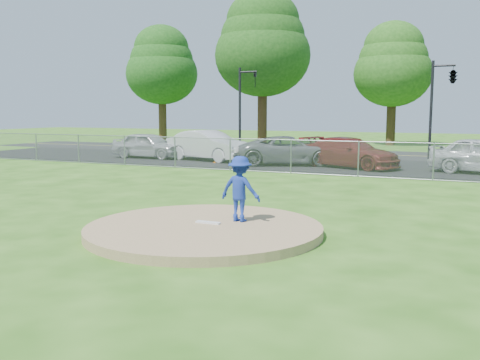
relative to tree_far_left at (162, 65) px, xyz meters
The scene contains 17 objects.
ground 32.60m from the tree_far_left, 46.27° to the right, with size 120.00×120.00×0.00m, color #275913.
pitchers_mound 40.27m from the tree_far_left, 56.31° to the right, with size 5.40×5.40×0.20m, color #977A53.
pitching_rubber 40.08m from the tree_far_left, 56.15° to the right, with size 0.60×0.15×0.04m, color white.
chain_link_fence 31.06m from the tree_far_left, 43.67° to the right, with size 40.00×0.06×1.50m, color gray.
parking_lot 28.39m from the tree_far_left, 36.87° to the right, with size 50.00×8.00×0.01m, color black.
street 24.79m from the tree_far_left, 22.25° to the right, with size 60.00×7.00×0.01m, color black.
tree_far_left is the anchor object (origin of this frame).
tree_left 11.24m from the tree_far_left, 10.30° to the right, with size 7.84×7.84×12.53m.
tree_center 21.03m from the tree_far_left, ahead, with size 6.16×6.16×9.84m.
traffic_signal_left 17.60m from the tree_far_left, 39.73° to the right, with size 1.28×0.20×5.60m.
traffic_signal_center 28.31m from the tree_far_left, 22.96° to the right, with size 1.42×2.48×5.60m.
pitcher 39.84m from the tree_far_left, 55.02° to the right, with size 1.00×0.57×1.54m, color navy.
traffic_cone 24.19m from the tree_far_left, 50.51° to the right, with size 0.31×0.31×0.61m, color orange.
parked_car_silver 20.62m from the tree_far_left, 60.05° to the right, with size 1.79×4.46×1.52m, color #B2B2B7.
parked_car_white 22.73m from the tree_far_left, 50.95° to the right, with size 1.77×5.09×1.68m, color silver.
parked_car_gray 26.28m from the tree_far_left, 42.88° to the right, with size 2.45×5.31×1.48m, color slate.
parked_car_darkred 28.67m from the tree_far_left, 38.64° to the right, with size 2.07×5.09×1.48m, color maroon.
Camera 1 is at (5.65, -10.57, 2.79)m, focal length 40.00 mm.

